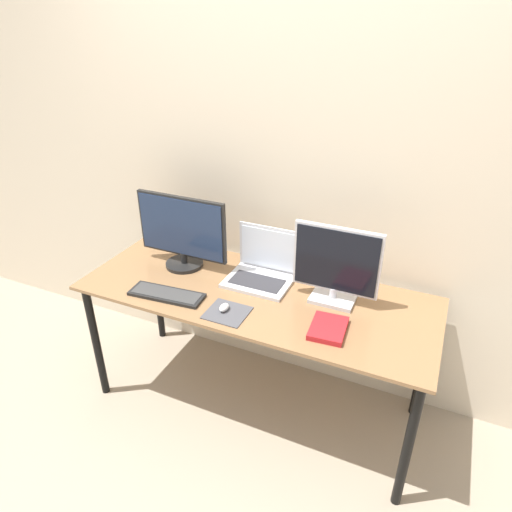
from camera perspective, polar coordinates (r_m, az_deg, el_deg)
The scene contains 10 objects.
ground_plane at distance 2.59m, azimuth -3.52°, elevation -22.66°, with size 12.00×12.00×0.00m, color gray.
wall_back at distance 2.44m, azimuth 3.92°, elevation 10.14°, with size 7.00×0.05×2.50m.
desk at distance 2.36m, azimuth -0.11°, elevation -6.31°, with size 1.80×0.69×0.75m.
monitor_left at distance 2.49m, azimuth -9.23°, elevation 2.95°, with size 0.52×0.21×0.41m.
monitor_right at distance 2.18m, azimuth 9.95°, elevation -1.19°, with size 0.42×0.15×0.39m.
laptop at distance 2.40m, azimuth 0.83°, elevation -1.45°, with size 0.34×0.26×0.27m.
keyboard at distance 2.32m, azimuth -11.11°, elevation -4.72°, with size 0.39×0.16×0.02m.
mousepad at distance 2.17m, azimuth -3.62°, elevation -7.09°, with size 0.19×0.18×0.00m.
mouse at distance 2.17m, azimuth -4.01°, elevation -6.44°, with size 0.04×0.06×0.03m.
book at distance 2.07m, azimuth 9.01°, elevation -8.92°, with size 0.17×0.21×0.03m.
Camera 1 is at (0.80, -1.42, 2.01)m, focal length 32.00 mm.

